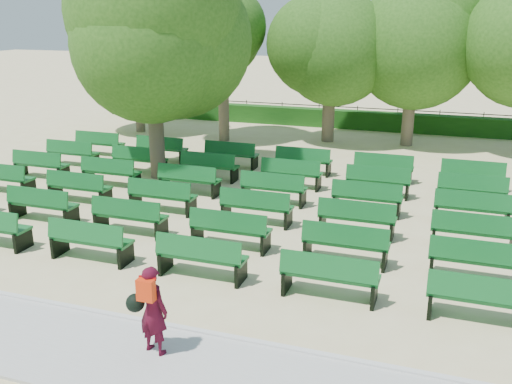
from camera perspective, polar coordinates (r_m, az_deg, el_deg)
ground at (r=16.58m, az=-1.60°, el=-2.36°), size 120.00×120.00×0.00m
paving at (r=10.65m, az=-16.20°, el=-15.05°), size 30.00×2.20×0.06m
curb at (r=11.45m, az=-12.88°, el=-12.20°), size 30.00×0.12×0.10m
hedge at (r=29.57m, az=8.02°, el=7.28°), size 26.00×0.70×0.90m
fence at (r=30.03m, az=8.14°, el=6.56°), size 26.00×0.10×1.02m
tree_line at (r=25.81m, az=6.23°, el=4.83°), size 21.80×6.80×7.04m
bench_array at (r=17.24m, az=-3.60°, el=-1.22°), size 2.05×0.77×1.27m
tree_among at (r=19.94m, az=-10.47°, el=15.47°), size 5.52×5.52×7.52m
person at (r=9.93m, az=-10.44°, el=-11.39°), size 0.78×0.51×1.60m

